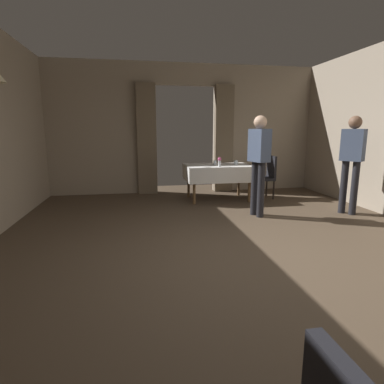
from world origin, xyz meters
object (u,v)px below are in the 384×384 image
at_px(person_diner_standing_aside, 259,157).
at_px(dining_table_mid, 218,170).
at_px(chair_mid_right, 266,175).
at_px(flower_vase_mid, 220,162).
at_px(glass_mid_d, 236,163).
at_px(plate_mid_b, 206,167).
at_px(person_waiter_by_doorway, 352,157).
at_px(glass_mid_c, 215,163).

bearing_deg(person_diner_standing_aside, dining_table_mid, 103.61).
distance_m(dining_table_mid, chair_mid_right, 1.09).
relative_size(flower_vase_mid, glass_mid_d, 1.95).
distance_m(plate_mid_b, person_waiter_by_doorway, 2.65).
bearing_deg(glass_mid_d, dining_table_mid, 173.49).
bearing_deg(flower_vase_mid, dining_table_mid, 79.73).
height_order(glass_mid_c, glass_mid_d, same).
bearing_deg(chair_mid_right, plate_mid_b, -168.19).
bearing_deg(glass_mid_d, glass_mid_c, 172.43).
xyz_separation_m(chair_mid_right, glass_mid_c, (-1.15, 0.03, 0.28)).
height_order(chair_mid_right, flower_vase_mid, flower_vase_mid).
bearing_deg(dining_table_mid, chair_mid_right, -0.65).
relative_size(dining_table_mid, glass_mid_c, 14.33).
bearing_deg(flower_vase_mid, person_waiter_by_doorway, -31.12).
height_order(glass_mid_d, person_diner_standing_aside, person_diner_standing_aside).
xyz_separation_m(glass_mid_d, person_waiter_by_doorway, (1.61, -1.51, 0.22)).
xyz_separation_m(flower_vase_mid, glass_mid_d, (0.44, 0.27, -0.05)).
bearing_deg(person_diner_standing_aside, flower_vase_mid, 110.02).
relative_size(dining_table_mid, person_diner_standing_aside, 0.82).
bearing_deg(chair_mid_right, person_diner_standing_aside, -118.24).
bearing_deg(glass_mid_c, glass_mid_d, -7.57).
xyz_separation_m(dining_table_mid, person_waiter_by_doorway, (1.99, -1.55, 0.38)).
xyz_separation_m(dining_table_mid, person_diner_standing_aside, (0.34, -1.40, 0.38)).
distance_m(glass_mid_c, person_diner_standing_aside, 1.49).
distance_m(chair_mid_right, person_waiter_by_doorway, 1.86).
height_order(glass_mid_c, person_diner_standing_aside, person_diner_standing_aside).
distance_m(flower_vase_mid, glass_mid_c, 0.34).
distance_m(dining_table_mid, flower_vase_mid, 0.38).
distance_m(chair_mid_right, glass_mid_c, 1.19).
height_order(plate_mid_b, glass_mid_c, glass_mid_c).
relative_size(flower_vase_mid, glass_mid_c, 1.94).
height_order(dining_table_mid, person_diner_standing_aside, person_diner_standing_aside).
relative_size(dining_table_mid, chair_mid_right, 1.51).
relative_size(plate_mid_b, glass_mid_c, 1.89).
bearing_deg(glass_mid_d, person_waiter_by_doorway, -43.07).
bearing_deg(plate_mid_b, dining_table_mid, 42.56).
xyz_separation_m(chair_mid_right, person_waiter_by_doorway, (0.91, -1.54, 0.51)).
height_order(dining_table_mid, flower_vase_mid, flower_vase_mid).
height_order(dining_table_mid, plate_mid_b, plate_mid_b).
distance_m(chair_mid_right, flower_vase_mid, 1.23).
distance_m(dining_table_mid, person_diner_standing_aside, 1.49).
bearing_deg(glass_mid_c, chair_mid_right, -1.41).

